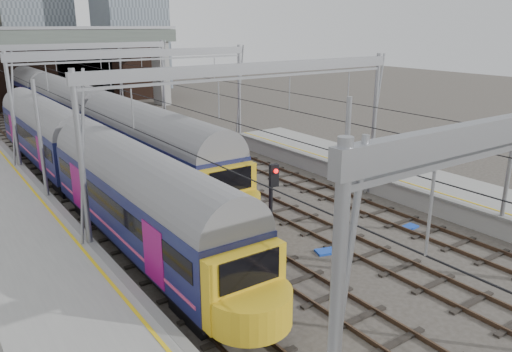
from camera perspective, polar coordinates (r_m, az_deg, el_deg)
ground at (r=19.72m, az=13.74°, el=-12.48°), size 160.00×160.00×0.00m
platform_left at (r=16.53m, az=-19.22°, el=-17.03°), size 4.32×55.00×1.12m
tracks at (r=30.72m, az=-7.53°, el=-1.19°), size 14.40×80.00×0.22m
overhead_line at (r=35.23m, az=-12.97°, el=11.76°), size 16.80×80.00×8.00m
retaining_wall at (r=64.84m, az=-22.21°, el=11.20°), size 28.00×2.75×9.00m
overbridge at (r=58.58m, az=-22.50°, el=13.57°), size 28.00×3.00×9.25m
train_main at (r=53.84m, az=-22.82°, el=8.29°), size 2.95×68.14×5.02m
train_second at (r=28.71m, az=-19.17°, el=1.81°), size 2.79×32.26×4.80m
signal_near_left at (r=18.71m, az=1.81°, el=-3.60°), size 0.36×0.46×4.67m
equip_cover_a at (r=22.15m, az=7.97°, el=-8.55°), size 0.99×0.82×0.10m
equip_cover_b at (r=25.10m, az=-0.88°, el=-5.22°), size 0.90×0.77×0.09m
equip_cover_c at (r=25.62m, az=17.21°, el=-5.56°), size 0.79×0.58×0.09m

